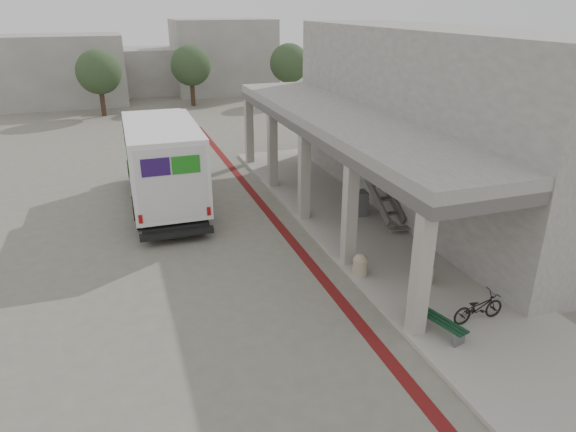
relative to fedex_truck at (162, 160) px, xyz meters
name	(u,v)px	position (x,y,z in m)	size (l,w,h in m)	color
ground	(291,283)	(2.79, -7.89, -1.91)	(120.00, 120.00, 0.00)	#666358
bike_lane_stripe	(299,250)	(3.79, -5.89, -1.91)	(0.35, 40.00, 0.01)	#5F1313
sidewalk	(407,261)	(6.79, -7.89, -1.85)	(4.40, 28.00, 0.12)	gray
transit_building	(417,124)	(9.62, -3.39, 1.49)	(7.60, 17.00, 7.00)	gray
distant_backdrop	(125,66)	(-0.05, 28.00, 0.79)	(28.00, 10.00, 6.50)	gray
tree_left	(99,72)	(-2.21, 20.11, 1.27)	(3.20, 3.20, 4.80)	#38281C
tree_mid	(191,66)	(4.79, 22.11, 1.27)	(3.20, 3.20, 4.80)	#38281C
tree_right	(289,63)	(12.79, 21.11, 1.27)	(3.20, 3.20, 4.80)	#38281C
fedex_truck	(162,160)	(0.00, 0.00, 0.00)	(2.77, 8.47, 3.59)	black
bench	(436,321)	(5.39, -11.56, -1.51)	(0.81, 1.75, 0.40)	slate
bollard_near	(427,273)	(6.53, -9.37, -1.49)	(0.41, 0.41, 0.62)	tan
bollard_far	(360,264)	(4.89, -8.28, -1.45)	(0.46, 0.46, 0.69)	tan
utility_cabinet	(361,203)	(7.09, -3.90, -1.32)	(0.43, 0.57, 0.95)	slate
bicycle_black	(478,307)	(6.68, -11.52, -1.40)	(0.53, 1.51, 0.79)	black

